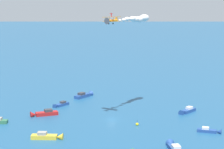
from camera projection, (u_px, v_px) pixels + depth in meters
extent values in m
plane|color=#1E517A|center=(112.00, 119.00, 158.43)|extent=(2000.00, 2000.00, 0.00)
cube|color=gold|center=(44.00, 137.00, 135.50)|extent=(6.21, 8.47, 1.31)
cone|color=gold|center=(60.00, 137.00, 135.28)|extent=(3.31, 3.10, 2.63)
cube|color=gray|center=(42.00, 133.00, 135.33)|extent=(3.21, 3.53, 0.98)
cube|color=#23478C|center=(62.00, 104.00, 179.47)|extent=(5.06, 6.82, 1.06)
cone|color=#23478C|center=(56.00, 106.00, 176.20)|extent=(2.67, 2.51, 2.12)
cube|color=#38383D|center=(63.00, 102.00, 179.72)|extent=(2.61, 2.85, 0.79)
cube|color=#23478C|center=(82.00, 96.00, 194.89)|extent=(6.72, 9.01, 1.40)
cone|color=#23478C|center=(90.00, 94.00, 199.22)|extent=(3.54, 3.32, 2.80)
cube|color=#38383D|center=(81.00, 94.00, 194.16)|extent=(3.45, 3.77, 1.05)
cube|color=#B21E1E|center=(47.00, 114.00, 164.01)|extent=(3.54, 8.73, 1.36)
cone|color=#B21E1E|center=(33.00, 115.00, 162.23)|extent=(2.92, 2.43, 2.72)
cube|color=#38383D|center=(48.00, 110.00, 164.03)|extent=(2.46, 3.17, 1.02)
cone|color=#23478C|center=(171.00, 144.00, 128.33)|extent=(2.92, 3.26, 2.71)
cube|color=silver|center=(176.00, 147.00, 122.44)|extent=(3.50, 3.00, 1.02)
cube|color=#23478C|center=(207.00, 131.00, 142.46)|extent=(5.93, 6.00, 1.02)
cone|color=#23478C|center=(219.00, 132.00, 141.24)|extent=(2.60, 2.60, 2.04)
cube|color=silver|center=(206.00, 128.00, 142.46)|extent=(2.73, 2.74, 0.77)
cube|color=#23478C|center=(189.00, 111.00, 168.74)|extent=(5.30, 7.97, 1.22)
cone|color=#23478C|center=(182.00, 113.00, 165.24)|extent=(3.02, 2.77, 2.44)
cube|color=silver|center=(189.00, 108.00, 169.00)|extent=(2.86, 3.23, 0.92)
sphere|color=yellow|center=(137.00, 124.00, 150.61)|extent=(1.10, 1.10, 1.10)
cylinder|color=black|center=(137.00, 121.00, 150.44)|extent=(0.08, 0.08, 1.00)
cylinder|color=orange|center=(112.00, 21.00, 152.36)|extent=(4.12, 5.97, 0.94)
cylinder|color=yellow|center=(108.00, 21.00, 149.96)|extent=(1.22, 1.06, 1.06)
cylinder|color=#4C4C51|center=(107.00, 21.00, 149.61)|extent=(2.09, 1.29, 2.41)
cube|color=orange|center=(112.00, 21.00, 152.15)|extent=(6.83, 4.84, 0.49)
cube|color=orange|center=(111.00, 17.00, 151.93)|extent=(6.83, 4.84, 0.49)
cylinder|color=yellow|center=(117.00, 19.00, 150.67)|extent=(0.21, 0.18, 1.62)
cylinder|color=yellow|center=(114.00, 19.00, 151.55)|extent=(0.21, 0.18, 1.62)
cylinder|color=yellow|center=(109.00, 19.00, 152.53)|extent=(0.21, 0.18, 1.62)
cylinder|color=yellow|center=(106.00, 19.00, 153.41)|extent=(0.21, 0.18, 1.62)
cube|color=orange|center=(116.00, 19.00, 154.64)|extent=(0.71, 1.02, 1.20)
cube|color=orange|center=(116.00, 20.00, 154.72)|extent=(2.61, 2.06, 0.21)
cylinder|color=black|center=(113.00, 23.00, 151.35)|extent=(0.44, 0.59, 0.61)
cylinder|color=black|center=(109.00, 24.00, 152.33)|extent=(0.44, 0.59, 0.61)
cylinder|color=#262628|center=(111.00, 16.00, 151.86)|extent=(0.15, 0.13, 0.90)
cylinder|color=red|center=(112.00, 16.00, 151.81)|extent=(0.21, 0.20, 0.79)
cylinder|color=red|center=(111.00, 16.00, 151.92)|extent=(0.21, 0.20, 0.79)
cube|color=red|center=(111.00, 14.00, 151.77)|extent=(0.42, 0.36, 0.54)
sphere|color=brown|center=(111.00, 13.00, 151.72)|extent=(0.21, 0.21, 0.21)
cylinder|color=red|center=(112.00, 13.00, 151.51)|extent=(0.55, 0.38, 0.12)
cylinder|color=red|center=(110.00, 13.00, 152.01)|extent=(0.55, 0.38, 0.12)
ellipsoid|color=silver|center=(120.00, 21.00, 156.12)|extent=(1.70, 1.82, 0.95)
ellipsoid|color=silver|center=(124.00, 20.00, 158.77)|extent=(2.39, 2.53, 1.37)
ellipsoid|color=silver|center=(127.00, 19.00, 161.60)|extent=(2.91, 3.04, 1.70)
ellipsoid|color=silver|center=(132.00, 19.00, 163.92)|extent=(3.81, 4.17, 2.05)
ellipsoid|color=silver|center=(135.00, 19.00, 166.88)|extent=(4.52, 4.96, 2.43)
ellipsoid|color=silver|center=(139.00, 19.00, 169.54)|extent=(4.92, 5.41, 2.63)
ellipsoid|color=silver|center=(144.00, 18.00, 171.64)|extent=(5.88, 6.57, 3.03)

